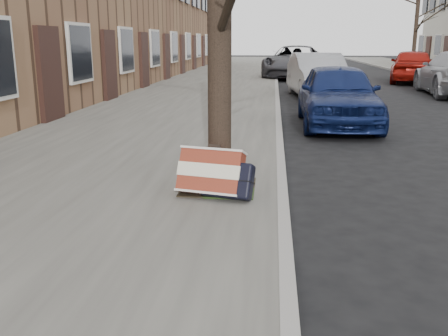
# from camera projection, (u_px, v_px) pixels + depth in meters

# --- Properties ---
(ground) EXTENTS (120.00, 120.00, 0.00)m
(ground) POSITION_uv_depth(u_px,v_px,m) (421.00, 243.00, 4.56)
(ground) COLOR black
(ground) RESTS_ON ground
(near_sidewalk) EXTENTS (5.00, 70.00, 0.12)m
(near_sidewalk) POSITION_uv_depth(u_px,v_px,m) (213.00, 87.00, 19.36)
(near_sidewalk) COLOR slate
(near_sidewalk) RESTS_ON ground
(dirt_patch) EXTENTS (0.85, 0.85, 0.02)m
(dirt_patch) POSITION_uv_depth(u_px,v_px,m) (218.00, 187.00, 5.88)
(dirt_patch) COLOR black
(dirt_patch) RESTS_ON near_sidewalk
(suitcase_red) EXTENTS (0.77, 0.54, 0.54)m
(suitcase_red) POSITION_uv_depth(u_px,v_px,m) (211.00, 172.00, 5.49)
(suitcase_red) COLOR maroon
(suitcase_red) RESTS_ON near_sidewalk
(suitcase_navy) EXTENTS (0.62, 0.45, 0.43)m
(suitcase_navy) POSITION_uv_depth(u_px,v_px,m) (228.00, 180.00, 5.41)
(suitcase_navy) COLOR black
(suitcase_navy) RESTS_ON near_sidewalk
(car_near_front) EXTENTS (1.60, 3.95, 1.34)m
(car_near_front) POSITION_uv_depth(u_px,v_px,m) (338.00, 95.00, 10.71)
(car_near_front) COLOR #101C4D
(car_near_front) RESTS_ON ground
(car_near_mid) EXTENTS (1.91, 4.42, 1.42)m
(car_near_mid) POSITION_uv_depth(u_px,v_px,m) (318.00, 75.00, 16.08)
(car_near_mid) COLOR #94969B
(car_near_mid) RESTS_ON ground
(car_near_back) EXTENTS (3.55, 6.01, 1.57)m
(car_near_back) POSITION_uv_depth(u_px,v_px,m) (296.00, 62.00, 24.34)
(car_near_back) COLOR #38383D
(car_near_back) RESTS_ON ground
(car_far_back) EXTENTS (2.63, 4.58, 1.47)m
(car_far_back) POSITION_uv_depth(u_px,v_px,m) (412.00, 66.00, 21.73)
(car_far_back) COLOR #9B140C
(car_far_back) RESTS_ON ground
(tree_far_c) EXTENTS (0.24, 0.24, 5.10)m
(tree_far_c) POSITION_uv_depth(u_px,v_px,m) (416.00, 26.00, 30.34)
(tree_far_c) COLOR black
(tree_far_c) RESTS_ON far_sidewalk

